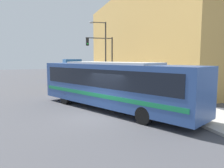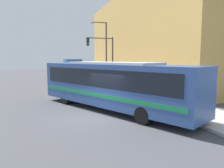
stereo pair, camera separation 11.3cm
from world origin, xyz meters
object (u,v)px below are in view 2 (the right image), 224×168
Objects in this scene: city_bus at (111,83)px; street_lamp at (104,48)px; traffic_light_pole at (104,53)px; delivery_truck at (72,69)px; fire_hydrant at (143,93)px; parking_meter at (117,80)px.

city_bus is 1.50× the size of street_lamp.
traffic_light_pole is at bearing 49.31° from city_bus.
traffic_light_pole is at bearing -72.93° from delivery_truck.
delivery_truck is 18.07m from fire_hydrant.
traffic_light_pole is 3.92m from parking_meter.
street_lamp is at bearing 73.64° from traffic_light_pole.
delivery_truck is at bearing 107.07° from traffic_light_pole.
parking_meter is at bearing -67.71° from traffic_light_pole.
delivery_truck is at bearing 108.15° from parking_meter.
street_lamp reaches higher than traffic_light_pole.
fire_hydrant is at bearing -90.00° from parking_meter.
parking_meter is at bearing 41.37° from city_bus.
city_bus is 1.75× the size of delivery_truck.
city_bus is 2.09× the size of traffic_light_pole.
parking_meter is at bearing -89.88° from street_lamp.
fire_hydrant is at bearing -89.95° from street_lamp.
city_bus is at bearing -103.27° from traffic_light_pole.
parking_meter is (3.70, 9.55, -0.82)m from city_bus.
traffic_light_pole is (2.78, 11.80, 2.25)m from city_bus.
parking_meter is (0.92, -2.25, -3.07)m from traffic_light_pole.
street_lamp reaches higher than fire_hydrant.
city_bus is 15.64m from street_lamp.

